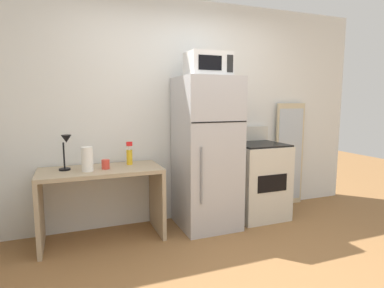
{
  "coord_description": "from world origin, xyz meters",
  "views": [
    {
      "loc": [
        -1.27,
        -1.95,
        1.44
      ],
      "look_at": [
        -0.07,
        1.1,
        0.99
      ],
      "focal_mm": 29.82,
      "sensor_mm": 36.0,
      "label": 1
    }
  ],
  "objects_px": {
    "spray_bottle": "(129,156)",
    "microwave": "(208,65)",
    "desk_lamp": "(66,146)",
    "oven_range": "(258,180)",
    "desk": "(101,190)",
    "coffee_mug": "(106,164)",
    "refrigerator": "(206,153)",
    "leaning_mirror": "(289,155)",
    "paper_towel_roll": "(87,159)"
  },
  "relations": [
    {
      "from": "leaning_mirror",
      "to": "microwave",
      "type": "bearing_deg",
      "value": -167.37
    },
    {
      "from": "desk",
      "to": "spray_bottle",
      "type": "relative_size",
      "value": 4.87
    },
    {
      "from": "refrigerator",
      "to": "spray_bottle",
      "type": "bearing_deg",
      "value": 170.12
    },
    {
      "from": "leaning_mirror",
      "to": "paper_towel_roll",
      "type": "bearing_deg",
      "value": -173.19
    },
    {
      "from": "paper_towel_roll",
      "to": "desk",
      "type": "bearing_deg",
      "value": 29.4
    },
    {
      "from": "spray_bottle",
      "to": "leaning_mirror",
      "type": "relative_size",
      "value": 0.18
    },
    {
      "from": "spray_bottle",
      "to": "refrigerator",
      "type": "relative_size",
      "value": 0.15
    },
    {
      "from": "oven_range",
      "to": "microwave",
      "type": "bearing_deg",
      "value": -175.74
    },
    {
      "from": "microwave",
      "to": "leaning_mirror",
      "type": "relative_size",
      "value": 0.33
    },
    {
      "from": "spray_bottle",
      "to": "oven_range",
      "type": "relative_size",
      "value": 0.23
    },
    {
      "from": "refrigerator",
      "to": "desk",
      "type": "bearing_deg",
      "value": 177.94
    },
    {
      "from": "paper_towel_roll",
      "to": "coffee_mug",
      "type": "relative_size",
      "value": 2.53
    },
    {
      "from": "coffee_mug",
      "to": "paper_towel_roll",
      "type": "bearing_deg",
      "value": -165.64
    },
    {
      "from": "leaning_mirror",
      "to": "oven_range",
      "type": "bearing_deg",
      "value": -159.05
    },
    {
      "from": "microwave",
      "to": "oven_range",
      "type": "bearing_deg",
      "value": 4.26
    },
    {
      "from": "desk",
      "to": "refrigerator",
      "type": "xyz_separation_m",
      "value": [
        1.16,
        -0.04,
        0.32
      ]
    },
    {
      "from": "desk",
      "to": "oven_range",
      "type": "height_order",
      "value": "oven_range"
    },
    {
      "from": "desk_lamp",
      "to": "leaning_mirror",
      "type": "relative_size",
      "value": 0.25
    },
    {
      "from": "desk_lamp",
      "to": "spray_bottle",
      "type": "relative_size",
      "value": 1.42
    },
    {
      "from": "spray_bottle",
      "to": "microwave",
      "type": "bearing_deg",
      "value": -11.27
    },
    {
      "from": "coffee_mug",
      "to": "refrigerator",
      "type": "relative_size",
      "value": 0.06
    },
    {
      "from": "spray_bottle",
      "to": "refrigerator",
      "type": "bearing_deg",
      "value": -9.88
    },
    {
      "from": "spray_bottle",
      "to": "oven_range",
      "type": "height_order",
      "value": "oven_range"
    },
    {
      "from": "spray_bottle",
      "to": "desk",
      "type": "bearing_deg",
      "value": -161.45
    },
    {
      "from": "oven_range",
      "to": "spray_bottle",
      "type": "bearing_deg",
      "value": 175.75
    },
    {
      "from": "paper_towel_roll",
      "to": "microwave",
      "type": "bearing_deg",
      "value": 0.45
    },
    {
      "from": "desk_lamp",
      "to": "oven_range",
      "type": "distance_m",
      "value": 2.25
    },
    {
      "from": "desk",
      "to": "desk_lamp",
      "type": "xyz_separation_m",
      "value": [
        -0.32,
        0.04,
        0.46
      ]
    },
    {
      "from": "desk",
      "to": "microwave",
      "type": "xyz_separation_m",
      "value": [
        1.16,
        -0.06,
        1.3
      ]
    },
    {
      "from": "spray_bottle",
      "to": "coffee_mug",
      "type": "distance_m",
      "value": 0.3
    },
    {
      "from": "desk",
      "to": "coffee_mug",
      "type": "xyz_separation_m",
      "value": [
        0.05,
        -0.03,
        0.27
      ]
    },
    {
      "from": "oven_range",
      "to": "desk",
      "type": "bearing_deg",
      "value": 179.69
    },
    {
      "from": "refrigerator",
      "to": "oven_range",
      "type": "bearing_deg",
      "value": 2.55
    },
    {
      "from": "coffee_mug",
      "to": "desk_lamp",
      "type": "bearing_deg",
      "value": 168.91
    },
    {
      "from": "desk",
      "to": "coffee_mug",
      "type": "distance_m",
      "value": 0.28
    },
    {
      "from": "coffee_mug",
      "to": "microwave",
      "type": "height_order",
      "value": "microwave"
    },
    {
      "from": "desk",
      "to": "spray_bottle",
      "type": "xyz_separation_m",
      "value": [
        0.31,
        0.11,
        0.32
      ]
    },
    {
      "from": "desk_lamp",
      "to": "refrigerator",
      "type": "relative_size",
      "value": 0.21
    },
    {
      "from": "desk",
      "to": "leaning_mirror",
      "type": "xyz_separation_m",
      "value": [
        2.53,
        0.25,
        0.17
      ]
    },
    {
      "from": "coffee_mug",
      "to": "leaning_mirror",
      "type": "xyz_separation_m",
      "value": [
        2.48,
        0.27,
        -0.1
      ]
    },
    {
      "from": "microwave",
      "to": "paper_towel_roll",
      "type": "bearing_deg",
      "value": -179.55
    },
    {
      "from": "coffee_mug",
      "to": "leaning_mirror",
      "type": "bearing_deg",
      "value": 6.26
    },
    {
      "from": "oven_range",
      "to": "refrigerator",
      "type": "bearing_deg",
      "value": -177.45
    },
    {
      "from": "oven_range",
      "to": "coffee_mug",
      "type": "bearing_deg",
      "value": -179.45
    },
    {
      "from": "desk",
      "to": "leaning_mirror",
      "type": "height_order",
      "value": "leaning_mirror"
    },
    {
      "from": "desk",
      "to": "microwave",
      "type": "distance_m",
      "value": 1.74
    },
    {
      "from": "coffee_mug",
      "to": "oven_range",
      "type": "bearing_deg",
      "value": 0.55
    },
    {
      "from": "spray_bottle",
      "to": "paper_towel_roll",
      "type": "xyz_separation_m",
      "value": [
        -0.44,
        -0.18,
        0.02
      ]
    },
    {
      "from": "desk",
      "to": "leaning_mirror",
      "type": "bearing_deg",
      "value": 5.53
    },
    {
      "from": "refrigerator",
      "to": "coffee_mug",
      "type": "bearing_deg",
      "value": 179.27
    }
  ]
}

